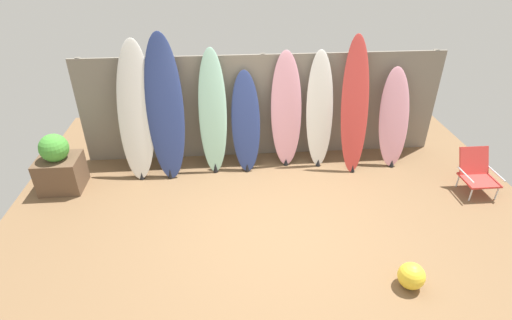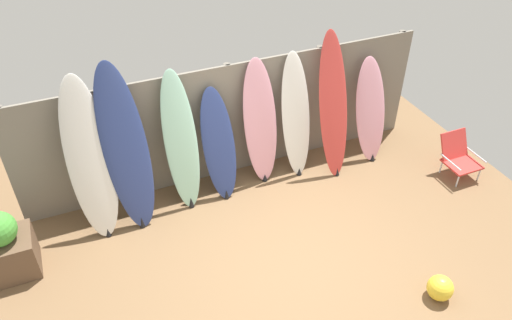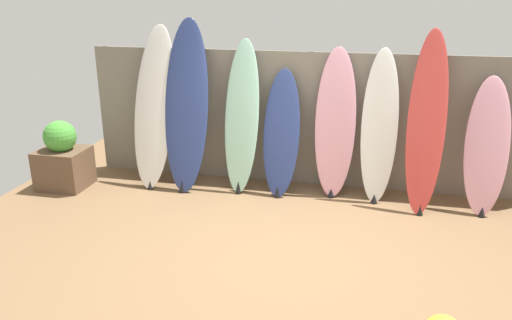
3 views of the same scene
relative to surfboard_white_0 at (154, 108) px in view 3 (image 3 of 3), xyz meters
The scene contains 11 objects.
ground 2.79m from the surfboard_white_0, 38.27° to the right, with size 7.68×7.68×0.00m, color brown.
fence_back 2.07m from the surfboard_white_0, 11.38° to the left, with size 6.08×0.11×1.80m.
surfboard_white_0 is the anchor object (origin of this frame).
surfboard_navy_1 0.46m from the surfboard_white_0, ahead, with size 0.64×0.78×2.22m.
surfboard_seafoam_2 1.20m from the surfboard_white_0, ahead, with size 0.45×0.55×1.97m.
surfboard_navy_3 1.74m from the surfboard_white_0, ahead, with size 0.48×0.57×1.60m.
surfboard_pink_4 2.40m from the surfboard_white_0, ahead, with size 0.53×0.47×1.89m.
surfboard_white_5 2.94m from the surfboard_white_0, ahead, with size 0.45×0.51×1.90m.
surfboard_red_6 3.47m from the surfboard_white_0, ahead, with size 0.49×0.74×2.14m.
surfboard_pink_7 4.20m from the surfboard_white_0, ahead, with size 0.54×0.62×1.61m.
planter_box 1.42m from the surfboard_white_0, 159.36° to the right, with size 0.63×0.55×0.92m.
Camera 3 is at (0.69, -4.48, 2.58)m, focal length 35.00 mm.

